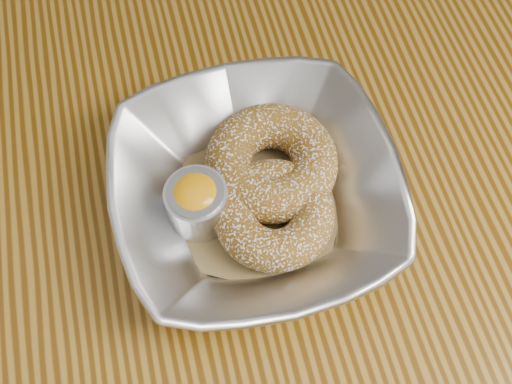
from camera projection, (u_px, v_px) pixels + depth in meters
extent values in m
plane|color=#565659|center=(226.00, 374.00, 1.19)|extent=(4.00, 4.00, 0.00)
cube|color=brown|center=(191.00, 219.00, 0.54)|extent=(1.20, 0.80, 0.04)
cube|color=#533711|center=(466.00, 76.00, 1.09)|extent=(0.06, 0.06, 0.71)
imported|color=silver|center=(256.00, 193.00, 0.50)|extent=(0.24, 0.24, 0.06)
cube|color=brown|center=(256.00, 203.00, 0.52)|extent=(0.20, 0.20, 0.00)
torus|color=brown|center=(271.00, 162.00, 0.51)|extent=(0.15, 0.15, 0.04)
torus|color=brown|center=(274.00, 214.00, 0.49)|extent=(0.11, 0.11, 0.04)
cylinder|color=silver|center=(198.00, 205.00, 0.49)|extent=(0.05, 0.05, 0.04)
cylinder|color=gray|center=(197.00, 203.00, 0.49)|extent=(0.05, 0.05, 0.04)
ellipsoid|color=#F79907|center=(196.00, 196.00, 0.48)|extent=(0.04, 0.04, 0.03)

